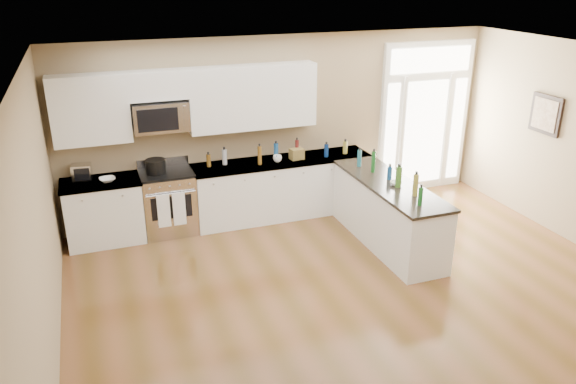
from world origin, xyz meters
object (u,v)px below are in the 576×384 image
at_px(peninsula_cabinet, 387,215).
at_px(kitchen_range, 169,202).
at_px(stockpot, 156,166).
at_px(toaster_oven, 82,172).

height_order(peninsula_cabinet, kitchen_range, kitchen_range).
relative_size(kitchen_range, stockpot, 3.76).
height_order(stockpot, toaster_oven, stockpot).
distance_m(stockpot, toaster_oven, 1.02).
height_order(kitchen_range, toaster_oven, toaster_oven).
bearing_deg(toaster_oven, kitchen_range, 0.64).
bearing_deg(kitchen_range, peninsula_cabinet, -26.73).
relative_size(stockpot, toaster_oven, 1.10).
xyz_separation_m(peninsula_cabinet, toaster_oven, (-4.02, 1.58, 0.62)).
xyz_separation_m(kitchen_range, toaster_oven, (-1.15, 0.13, 0.57)).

